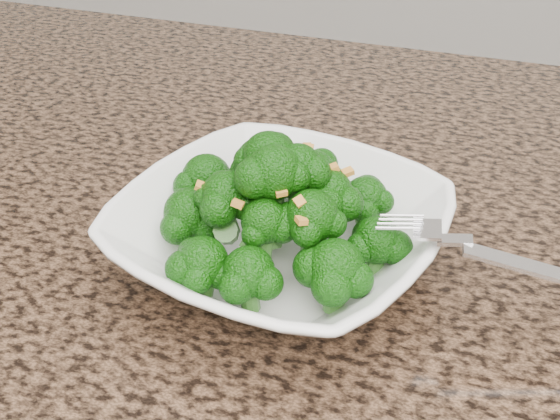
% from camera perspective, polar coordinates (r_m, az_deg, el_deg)
% --- Properties ---
extents(granite_counter, '(1.64, 1.04, 0.03)m').
position_cam_1_polar(granite_counter, '(0.48, 14.00, -12.67)').
color(granite_counter, brown).
rests_on(granite_counter, cabinet).
extents(bowl, '(0.27, 0.27, 0.06)m').
position_cam_1_polar(bowl, '(0.50, 0.00, -2.11)').
color(bowl, white).
rests_on(bowl, granite_counter).
extents(broccoli_pile, '(0.20, 0.20, 0.07)m').
position_cam_1_polar(broccoli_pile, '(0.47, 0.00, 3.98)').
color(broccoli_pile, '#114F09').
rests_on(broccoli_pile, bowl).
extents(garlic_topping, '(0.12, 0.12, 0.01)m').
position_cam_1_polar(garlic_topping, '(0.45, 0.00, 8.03)').
color(garlic_topping, gold).
rests_on(garlic_topping, broccoli_pile).
extents(fork, '(0.18, 0.05, 0.01)m').
position_cam_1_polar(fork, '(0.46, 14.52, -2.49)').
color(fork, silver).
rests_on(fork, bowl).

